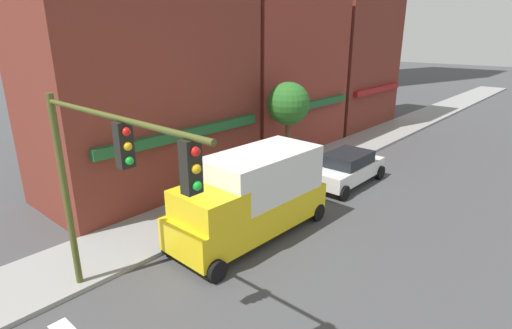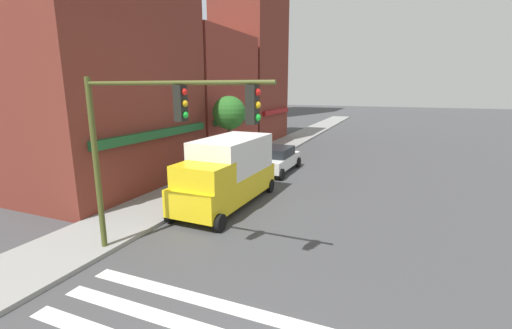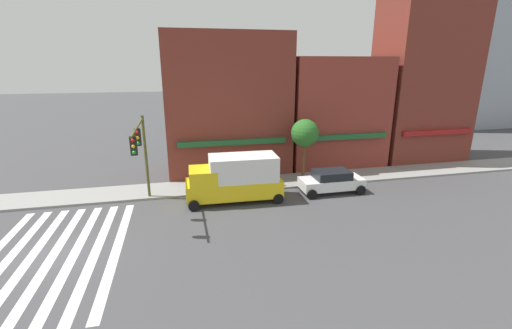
{
  "view_description": "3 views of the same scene",
  "coord_description": "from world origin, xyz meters",
  "px_view_note": "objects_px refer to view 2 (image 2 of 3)",
  "views": [
    {
      "loc": [
        -0.06,
        -3.96,
        7.02
      ],
      "look_at": [
        11.25,
        6.0,
        2.0
      ],
      "focal_mm": 28.0,
      "sensor_mm": 36.0,
      "label": 1
    },
    {
      "loc": [
        -3.73,
        -2.25,
        5.27
      ],
      "look_at": [
        12.93,
        4.7,
        1.2
      ],
      "focal_mm": 24.0,
      "sensor_mm": 36.0,
      "label": 2
    },
    {
      "loc": [
        6.21,
        -16.13,
        8.73
      ],
      "look_at": [
        11.25,
        6.0,
        2.0
      ],
      "focal_mm": 24.0,
      "sensor_mm": 36.0,
      "label": 3
    }
  ],
  "objects_px": {
    "box_truck_yellow": "(227,171)",
    "street_tree": "(229,113)",
    "pedestrian_orange_vest": "(221,166)",
    "sedan_white": "(277,159)",
    "traffic_signal": "(153,129)"
  },
  "relations": [
    {
      "from": "box_truck_yellow",
      "to": "street_tree",
      "type": "xyz_separation_m",
      "value": [
        5.75,
        2.8,
        2.12
      ]
    },
    {
      "from": "pedestrian_orange_vest",
      "to": "sedan_white",
      "type": "bearing_deg",
      "value": 81.61
    },
    {
      "from": "traffic_signal",
      "to": "sedan_white",
      "type": "distance_m",
      "value": 12.83
    },
    {
      "from": "traffic_signal",
      "to": "pedestrian_orange_vest",
      "type": "height_order",
      "value": "traffic_signal"
    },
    {
      "from": "pedestrian_orange_vest",
      "to": "street_tree",
      "type": "distance_m",
      "value": 3.99
    },
    {
      "from": "traffic_signal",
      "to": "box_truck_yellow",
      "type": "height_order",
      "value": "traffic_signal"
    },
    {
      "from": "sedan_white",
      "to": "pedestrian_orange_vest",
      "type": "bearing_deg",
      "value": 154.25
    },
    {
      "from": "street_tree",
      "to": "pedestrian_orange_vest",
      "type": "bearing_deg",
      "value": -162.37
    },
    {
      "from": "traffic_signal",
      "to": "sedan_white",
      "type": "relative_size",
      "value": 1.37
    },
    {
      "from": "sedan_white",
      "to": "street_tree",
      "type": "distance_m",
      "value": 4.14
    },
    {
      "from": "box_truck_yellow",
      "to": "street_tree",
      "type": "distance_m",
      "value": 6.74
    },
    {
      "from": "box_truck_yellow",
      "to": "street_tree",
      "type": "height_order",
      "value": "street_tree"
    },
    {
      "from": "traffic_signal",
      "to": "street_tree",
      "type": "distance_m",
      "value": 11.85
    },
    {
      "from": "traffic_signal",
      "to": "sedan_white",
      "type": "bearing_deg",
      "value": 2.84
    },
    {
      "from": "pedestrian_orange_vest",
      "to": "box_truck_yellow",
      "type": "bearing_deg",
      "value": -39.37
    }
  ]
}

